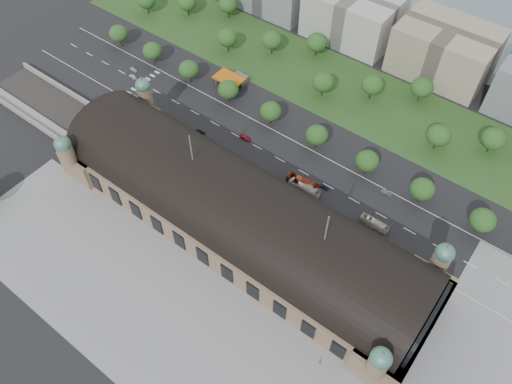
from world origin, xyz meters
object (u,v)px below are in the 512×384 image
Objects in this scene: parked_car_3 at (197,140)px; parked_car_6 at (242,166)px; parked_car_0 at (165,130)px; traffic_car_0 at (133,76)px; bus_mid at (304,188)px; parked_car_5 at (192,139)px; bus_east at (374,223)px; petrol_station at (235,79)px; traffic_car_2 at (200,132)px; traffic_car_5 at (386,193)px; bus_west at (302,182)px; traffic_car_1 at (133,70)px; parked_car_4 at (201,144)px; pedestrian_0 at (320,363)px; parked_car_1 at (149,113)px; parked_car_2 at (167,123)px; traffic_car_4 at (324,187)px; traffic_car_3 at (245,138)px.

parked_car_3 is 0.77× the size of parked_car_6.
parked_car_0 is 40.44m from parked_car_6.
bus_mid is (105.96, -8.24, 1.09)m from traffic_car_0.
bus_east reaches higher than parked_car_5.
traffic_car_0 is (-42.57, -26.91, -2.16)m from petrol_station.
bus_east is (85.23, 2.55, 0.94)m from traffic_car_2.
traffic_car_5 is 83.20m from parked_car_3.
bus_west is (25.30, 6.96, 1.14)m from parked_car_6.
traffic_car_1 is at bearing 81.25° from bus_mid.
petrol_station reaches higher than parked_car_4.
petrol_station is 7.94× the size of pedestrian_0.
pedestrian_0 is (70.09, -50.03, 0.13)m from parked_car_6.
parked_car_2 is at bearing 55.35° from parked_car_1.
bus_mid is at bearing 94.19° from bus_east.
traffic_car_0 is at bearing -134.98° from parked_car_6.
parked_car_0 is at bearing -116.02° from traffic_car_1.
parked_car_0 is at bearing -79.20° from traffic_car_4.
traffic_car_5 is at bearing 81.71° from parked_car_5.
parked_car_4 is (31.90, -0.65, 0.13)m from parked_car_1.
bus_mid is at bearing 90.38° from traffic_car_2.
parked_car_2 is 2.61× the size of pedestrian_0.
petrol_station is at bearing 72.15° from traffic_car_5.
parked_car_5 is at bearing 96.00° from bus_east.
traffic_car_1 is 62.83m from parked_car_4.
bus_east is (67.08, -6.69, 0.84)m from traffic_car_3.
traffic_car_4 is 1.04× the size of parked_car_3.
parked_car_3 is (28.66, 0.02, 0.04)m from parked_car_1.
traffic_car_2 is 54.73m from bus_mid.
pedestrian_0 is at bearing -40.43° from petrol_station.
traffic_car_3 is (26.82, -26.60, -2.20)m from petrol_station.
parked_car_3 is (-79.74, -23.74, -0.03)m from traffic_car_5.
traffic_car_2 is 1.01× the size of parked_car_2.
pedestrian_0 reaches higher than traffic_car_1.
parked_car_0 reaches higher than traffic_car_4.
bus_mid is (2.18, -1.83, -0.01)m from bus_west.
traffic_car_2 is 1.09× the size of traffic_car_5.
petrol_station reaches higher than pedestrian_0.
parked_car_6 is (35.91, -40.28, -2.20)m from petrol_station.
traffic_car_2 is 5.36m from parked_car_5.
parked_car_0 reaches higher than traffic_car_3.
traffic_car_2 is at bearing 92.41° from bus_east.
bus_west is (61.20, -33.32, -1.06)m from petrol_station.
traffic_car_4 is at bearing -65.13° from bus_west.
parked_car_6 is (53.96, 0.02, 0.11)m from parked_car_1.
traffic_car_1 is at bearing 85.19° from traffic_car_5.
parked_car_6 is 26.26m from bus_west.
bus_west reaches higher than parked_car_5.
parked_car_4 is 5.20m from parked_car_5.
traffic_car_0 is 0.90× the size of parked_car_6.
traffic_car_4 is 61.41m from parked_car_5.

